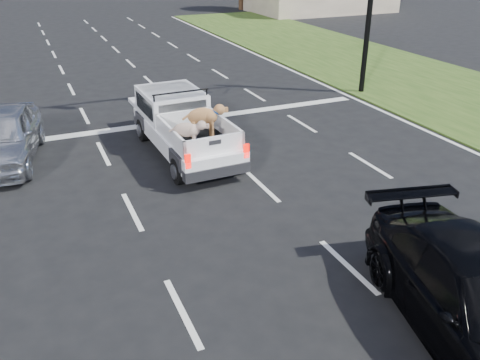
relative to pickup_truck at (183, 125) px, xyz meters
name	(u,v)px	position (x,y,z in m)	size (l,w,h in m)	color
ground	(271,288)	(-0.56, -7.08, -0.90)	(160.00, 160.00, 0.00)	black
road_markings	(171,161)	(-0.56, -0.52, -0.90)	(17.75, 60.00, 0.01)	silver
pickup_truck	(183,125)	(0.00, 0.00, 0.00)	(2.06, 5.19, 1.93)	black
silver_sedan	(2,136)	(-5.02, 1.48, -0.11)	(1.87, 4.64, 1.58)	silver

